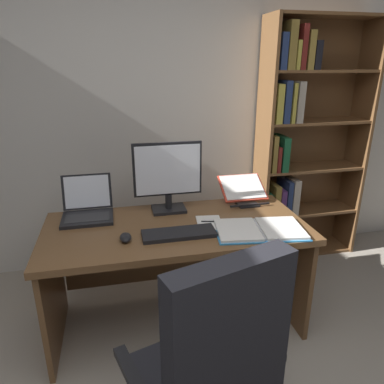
{
  "coord_description": "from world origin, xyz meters",
  "views": [
    {
      "loc": [
        -0.39,
        -0.54,
        1.65
      ],
      "look_at": [
        0.03,
        1.35,
        0.95
      ],
      "focal_mm": 33.37,
      "sensor_mm": 36.0,
      "label": 1
    }
  ],
  "objects_px": {
    "computer_mouse": "(126,237)",
    "keyboard": "(179,234)",
    "open_binder": "(259,230)",
    "notepad": "(210,223)",
    "pen": "(213,221)",
    "laptop": "(87,209)",
    "reading_stand_with_book": "(243,190)",
    "bookshelf": "(299,144)",
    "office_chair": "(210,382)",
    "monitor": "(168,177)",
    "desk": "(174,248)"
  },
  "relations": [
    {
      "from": "office_chair",
      "to": "reading_stand_with_book",
      "type": "relative_size",
      "value": 3.37
    },
    {
      "from": "computer_mouse",
      "to": "reading_stand_with_book",
      "type": "height_order",
      "value": "reading_stand_with_book"
    },
    {
      "from": "notepad",
      "to": "office_chair",
      "type": "bearing_deg",
      "value": -104.59
    },
    {
      "from": "office_chair",
      "to": "pen",
      "type": "xyz_separation_m",
      "value": [
        0.25,
        0.88,
        0.29
      ]
    },
    {
      "from": "bookshelf",
      "to": "monitor",
      "type": "distance_m",
      "value": 1.3
    },
    {
      "from": "keyboard",
      "to": "bookshelf",
      "type": "bearing_deg",
      "value": 36.43
    },
    {
      "from": "computer_mouse",
      "to": "pen",
      "type": "bearing_deg",
      "value": 12.03
    },
    {
      "from": "desk",
      "to": "reading_stand_with_book",
      "type": "bearing_deg",
      "value": 23.65
    },
    {
      "from": "desk",
      "to": "keyboard",
      "type": "bearing_deg",
      "value": -91.95
    },
    {
      "from": "notepad",
      "to": "pen",
      "type": "xyz_separation_m",
      "value": [
        0.02,
        0.0,
        0.01
      ]
    },
    {
      "from": "keyboard",
      "to": "monitor",
      "type": "bearing_deg",
      "value": 90.0
    },
    {
      "from": "office_chair",
      "to": "notepad",
      "type": "relative_size",
      "value": 5.04
    },
    {
      "from": "office_chair",
      "to": "notepad",
      "type": "xyz_separation_m",
      "value": [
        0.23,
        0.88,
        0.28
      ]
    },
    {
      "from": "bookshelf",
      "to": "computer_mouse",
      "type": "bearing_deg",
      "value": -149.47
    },
    {
      "from": "keyboard",
      "to": "open_binder",
      "type": "xyz_separation_m",
      "value": [
        0.47,
        -0.05,
        -0.0
      ]
    },
    {
      "from": "open_binder",
      "to": "notepad",
      "type": "distance_m",
      "value": 0.31
    },
    {
      "from": "reading_stand_with_book",
      "to": "notepad",
      "type": "xyz_separation_m",
      "value": [
        -0.34,
        -0.34,
        -0.07
      ]
    },
    {
      "from": "desk",
      "to": "bookshelf",
      "type": "bearing_deg",
      "value": 29.4
    },
    {
      "from": "office_chair",
      "to": "notepad",
      "type": "height_order",
      "value": "office_chair"
    },
    {
      "from": "pen",
      "to": "notepad",
      "type": "bearing_deg",
      "value": 180.0
    },
    {
      "from": "computer_mouse",
      "to": "open_binder",
      "type": "distance_m",
      "value": 0.77
    },
    {
      "from": "laptop",
      "to": "keyboard",
      "type": "height_order",
      "value": "laptop"
    },
    {
      "from": "laptop",
      "to": "computer_mouse",
      "type": "height_order",
      "value": "laptop"
    },
    {
      "from": "reading_stand_with_book",
      "to": "computer_mouse",
      "type": "bearing_deg",
      "value": -152.09
    },
    {
      "from": "office_chair",
      "to": "pen",
      "type": "height_order",
      "value": "office_chair"
    },
    {
      "from": "office_chair",
      "to": "open_binder",
      "type": "distance_m",
      "value": 0.91
    },
    {
      "from": "computer_mouse",
      "to": "open_binder",
      "type": "bearing_deg",
      "value": -3.72
    },
    {
      "from": "bookshelf",
      "to": "monitor",
      "type": "xyz_separation_m",
      "value": [
        -1.19,
        -0.5,
        -0.05
      ]
    },
    {
      "from": "notepad",
      "to": "bookshelf",
      "type": "bearing_deg",
      "value": 38.01
    },
    {
      "from": "laptop",
      "to": "keyboard",
      "type": "xyz_separation_m",
      "value": [
        0.52,
        -0.39,
        -0.04
      ]
    },
    {
      "from": "reading_stand_with_book",
      "to": "keyboard",
      "type": "bearing_deg",
      "value": -140.68
    },
    {
      "from": "reading_stand_with_book",
      "to": "pen",
      "type": "bearing_deg",
      "value": -133.37
    },
    {
      "from": "notepad",
      "to": "laptop",
      "type": "bearing_deg",
      "value": 159.61
    },
    {
      "from": "desk",
      "to": "bookshelf",
      "type": "xyz_separation_m",
      "value": [
        1.19,
        0.67,
        0.48
      ]
    },
    {
      "from": "laptop",
      "to": "keyboard",
      "type": "relative_size",
      "value": 0.75
    },
    {
      "from": "bookshelf",
      "to": "office_chair",
      "type": "relative_size",
      "value": 1.88
    },
    {
      "from": "open_binder",
      "to": "laptop",
      "type": "bearing_deg",
      "value": 163.88
    },
    {
      "from": "computer_mouse",
      "to": "keyboard",
      "type": "bearing_deg",
      "value": 0.0
    },
    {
      "from": "bookshelf",
      "to": "laptop",
      "type": "height_order",
      "value": "bookshelf"
    },
    {
      "from": "pen",
      "to": "office_chair",
      "type": "bearing_deg",
      "value": -105.81
    },
    {
      "from": "computer_mouse",
      "to": "open_binder",
      "type": "xyz_separation_m",
      "value": [
        0.77,
        -0.05,
        -0.01
      ]
    },
    {
      "from": "laptop",
      "to": "pen",
      "type": "relative_size",
      "value": 2.24
    },
    {
      "from": "keyboard",
      "to": "reading_stand_with_book",
      "type": "height_order",
      "value": "reading_stand_with_book"
    },
    {
      "from": "desk",
      "to": "bookshelf",
      "type": "height_order",
      "value": "bookshelf"
    },
    {
      "from": "computer_mouse",
      "to": "notepad",
      "type": "bearing_deg",
      "value": 12.49
    },
    {
      "from": "computer_mouse",
      "to": "notepad",
      "type": "relative_size",
      "value": 0.5
    },
    {
      "from": "monitor",
      "to": "laptop",
      "type": "bearing_deg",
      "value": 179.28
    },
    {
      "from": "keyboard",
      "to": "open_binder",
      "type": "relative_size",
      "value": 0.76
    },
    {
      "from": "office_chair",
      "to": "open_binder",
      "type": "relative_size",
      "value": 1.91
    },
    {
      "from": "keyboard",
      "to": "laptop",
      "type": "bearing_deg",
      "value": 143.5
    }
  ]
}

